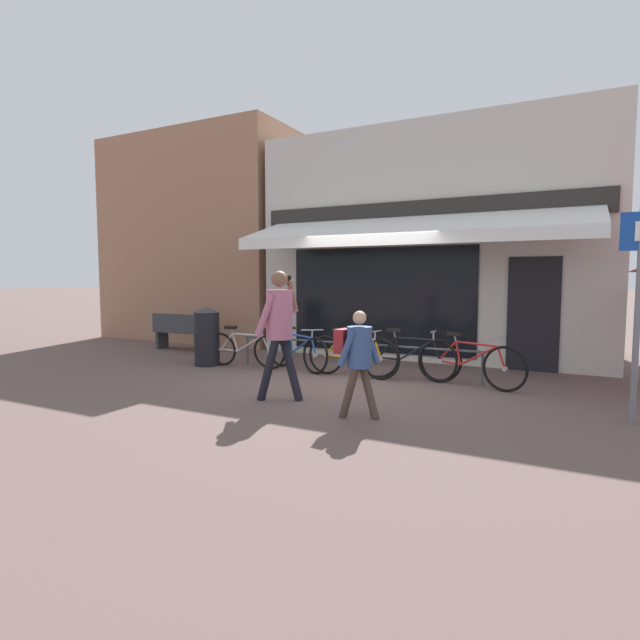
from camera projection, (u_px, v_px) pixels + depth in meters
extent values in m
plane|color=brown|center=(346.00, 382.00, 8.23)|extent=(160.00, 160.00, 0.00)
cube|color=beige|center=(437.00, 246.00, 11.33)|extent=(7.28, 3.00, 4.86)
cube|color=black|center=(379.00, 300.00, 10.45)|extent=(4.00, 0.04, 2.20)
cube|color=black|center=(533.00, 314.00, 9.10)|extent=(0.90, 0.04, 2.10)
cube|color=#282623|center=(418.00, 211.00, 9.93)|extent=(6.92, 0.06, 0.44)
cube|color=white|center=(406.00, 224.00, 9.29)|extent=(6.55, 1.55, 0.50)
cube|color=white|center=(393.00, 239.00, 8.64)|extent=(6.55, 0.03, 0.20)
cube|color=#9E7056|center=(219.00, 241.00, 14.76)|extent=(5.53, 4.00, 5.59)
cylinder|color=#47494F|center=(352.00, 343.00, 8.87)|extent=(4.61, 0.04, 0.04)
cylinder|color=#47494F|center=(248.00, 350.00, 9.92)|extent=(0.04, 0.04, 0.55)
cylinder|color=#47494F|center=(482.00, 369.00, 7.86)|extent=(0.04, 0.04, 0.55)
torus|color=black|center=(269.00, 352.00, 9.32)|extent=(0.67, 0.19, 0.66)
cylinder|color=#9E9EA3|center=(269.00, 352.00, 9.32)|extent=(0.08, 0.07, 0.08)
torus|color=black|center=(221.00, 349.00, 9.72)|extent=(0.67, 0.19, 0.66)
cylinder|color=#9E9EA3|center=(221.00, 349.00, 9.72)|extent=(0.08, 0.07, 0.08)
cylinder|color=#BCB7B2|center=(250.00, 343.00, 9.44)|extent=(0.59, 0.04, 0.35)
cylinder|color=#BCB7B2|center=(247.00, 335.00, 9.42)|extent=(0.65, 0.09, 0.05)
cylinder|color=#BCB7B2|center=(235.00, 342.00, 9.56)|extent=(0.12, 0.10, 0.35)
cylinder|color=#BCB7B2|center=(229.00, 350.00, 9.65)|extent=(0.37, 0.07, 0.05)
cylinder|color=#BCB7B2|center=(227.00, 341.00, 9.63)|extent=(0.32, 0.05, 0.35)
cylinder|color=#BCB7B2|center=(266.00, 344.00, 9.31)|extent=(0.16, 0.09, 0.32)
cylinder|color=#9E9EA3|center=(232.00, 331.00, 9.54)|extent=(0.06, 0.05, 0.11)
cube|color=black|center=(231.00, 327.00, 9.53)|extent=(0.25, 0.13, 0.06)
cylinder|color=#9E9EA3|center=(262.00, 332.00, 9.29)|extent=(0.03, 0.05, 0.14)
cylinder|color=#9E9EA3|center=(262.00, 328.00, 9.27)|extent=(0.07, 0.52, 0.09)
torus|color=black|center=(315.00, 356.00, 8.89)|extent=(0.65, 0.31, 0.66)
cylinder|color=#9E9EA3|center=(315.00, 356.00, 8.89)|extent=(0.09, 0.08, 0.07)
torus|color=black|center=(281.00, 350.00, 9.64)|extent=(0.65, 0.31, 0.66)
cylinder|color=#9E9EA3|center=(281.00, 350.00, 9.64)|extent=(0.09, 0.08, 0.07)
cylinder|color=#1E4793|center=(302.00, 345.00, 9.17)|extent=(0.55, 0.21, 0.35)
cylinder|color=#1E4793|center=(301.00, 336.00, 9.19)|extent=(0.59, 0.25, 0.05)
cylinder|color=#1E4793|center=(291.00, 343.00, 9.40)|extent=(0.11, 0.09, 0.35)
cylinder|color=#1E4793|center=(286.00, 351.00, 9.51)|extent=(0.34, 0.16, 0.05)
cylinder|color=#1E4793|center=(286.00, 342.00, 9.53)|extent=(0.30, 0.12, 0.35)
cylinder|color=#1E4793|center=(314.00, 347.00, 8.93)|extent=(0.14, 0.10, 0.32)
cylinder|color=#9E9EA3|center=(290.00, 331.00, 9.43)|extent=(0.06, 0.05, 0.11)
cube|color=black|center=(290.00, 328.00, 9.44)|extent=(0.26, 0.18, 0.06)
cylinder|color=#9E9EA3|center=(312.00, 334.00, 8.96)|extent=(0.04, 0.04, 0.14)
cylinder|color=#9E9EA3|center=(312.00, 330.00, 8.96)|extent=(0.21, 0.50, 0.05)
torus|color=black|center=(381.00, 359.00, 8.38)|extent=(0.70, 0.09, 0.70)
cylinder|color=#9E9EA3|center=(381.00, 359.00, 8.38)|extent=(0.07, 0.06, 0.07)
torus|color=black|center=(326.00, 355.00, 8.88)|extent=(0.70, 0.09, 0.70)
cylinder|color=#9E9EA3|center=(326.00, 355.00, 8.88)|extent=(0.07, 0.06, 0.07)
cylinder|color=orange|center=(359.00, 349.00, 8.56)|extent=(0.58, 0.04, 0.37)
cylinder|color=orange|center=(358.00, 338.00, 8.57)|extent=(0.64, 0.05, 0.05)
cylinder|color=orange|center=(343.00, 347.00, 8.72)|extent=(0.12, 0.06, 0.37)
cylinder|color=orange|center=(335.00, 356.00, 8.79)|extent=(0.37, 0.05, 0.05)
cylinder|color=orange|center=(333.00, 346.00, 8.81)|extent=(0.31, 0.04, 0.36)
cylinder|color=orange|center=(378.00, 350.00, 8.40)|extent=(0.15, 0.06, 0.34)
cylinder|color=#9E9EA3|center=(340.00, 334.00, 8.73)|extent=(0.06, 0.03, 0.11)
cube|color=black|center=(339.00, 330.00, 8.74)|extent=(0.24, 0.11, 0.05)
cylinder|color=#9E9EA3|center=(375.00, 336.00, 8.42)|extent=(0.03, 0.03, 0.14)
cylinder|color=#9E9EA3|center=(375.00, 331.00, 8.41)|extent=(0.04, 0.52, 0.05)
torus|color=black|center=(440.00, 361.00, 8.16)|extent=(0.72, 0.16, 0.72)
cylinder|color=#9E9EA3|center=(440.00, 361.00, 8.16)|extent=(0.08, 0.07, 0.07)
torus|color=black|center=(379.00, 357.00, 8.53)|extent=(0.72, 0.16, 0.72)
cylinder|color=#9E9EA3|center=(379.00, 357.00, 8.53)|extent=(0.08, 0.07, 0.07)
cylinder|color=black|center=(416.00, 350.00, 8.30)|extent=(0.57, 0.12, 0.38)
cylinder|color=black|center=(414.00, 339.00, 8.31)|extent=(0.63, 0.10, 0.05)
cylinder|color=black|center=(397.00, 349.00, 8.41)|extent=(0.12, 0.05, 0.38)
cylinder|color=black|center=(389.00, 358.00, 8.47)|extent=(0.36, 0.07, 0.05)
cylinder|color=black|center=(387.00, 347.00, 8.47)|extent=(0.31, 0.09, 0.37)
cylinder|color=black|center=(437.00, 350.00, 8.18)|extent=(0.15, 0.04, 0.35)
cylinder|color=#9E9EA3|center=(395.00, 334.00, 8.42)|extent=(0.06, 0.03, 0.11)
cube|color=black|center=(394.00, 330.00, 8.42)|extent=(0.25, 0.13, 0.06)
cylinder|color=#9E9EA3|center=(433.00, 336.00, 8.19)|extent=(0.03, 0.04, 0.14)
cylinder|color=#9E9EA3|center=(434.00, 332.00, 8.19)|extent=(0.08, 0.52, 0.05)
torus|color=black|center=(505.00, 369.00, 7.48)|extent=(0.69, 0.23, 0.70)
cylinder|color=#9E9EA3|center=(505.00, 369.00, 7.48)|extent=(0.08, 0.08, 0.07)
torus|color=black|center=(438.00, 361.00, 8.22)|extent=(0.69, 0.23, 0.70)
cylinder|color=#9E9EA3|center=(438.00, 361.00, 8.22)|extent=(0.08, 0.08, 0.07)
cylinder|color=#B21E1E|center=(478.00, 356.00, 7.75)|extent=(0.60, 0.19, 0.38)
cylinder|color=#B21E1E|center=(476.00, 344.00, 7.76)|extent=(0.67, 0.21, 0.05)
cylinder|color=#B21E1E|center=(458.00, 353.00, 7.98)|extent=(0.12, 0.07, 0.37)
cylinder|color=#B21E1E|center=(449.00, 363.00, 8.09)|extent=(0.39, 0.13, 0.05)
cylinder|color=#B21E1E|center=(447.00, 351.00, 8.11)|extent=(0.33, 0.12, 0.37)
cylinder|color=#B21E1E|center=(501.00, 358.00, 7.51)|extent=(0.16, 0.07, 0.34)
cylinder|color=#9E9EA3|center=(455.00, 338.00, 8.00)|extent=(0.06, 0.04, 0.11)
cube|color=black|center=(454.00, 334.00, 8.00)|extent=(0.26, 0.16, 0.05)
cylinder|color=#9E9EA3|center=(498.00, 342.00, 7.53)|extent=(0.03, 0.03, 0.14)
cylinder|color=#9E9EA3|center=(498.00, 337.00, 7.52)|extent=(0.16, 0.51, 0.03)
cylinder|color=black|center=(291.00, 369.00, 7.00)|extent=(0.37, 0.13, 0.90)
cylinder|color=black|center=(268.00, 370.00, 6.93)|extent=(0.37, 0.13, 0.90)
cylinder|color=#B26684|center=(279.00, 315.00, 6.90)|extent=(0.38, 0.38, 0.68)
sphere|color=brown|center=(279.00, 279.00, 6.86)|extent=(0.23, 0.23, 0.23)
cylinder|color=#B26684|center=(265.00, 315.00, 6.75)|extent=(0.31, 0.18, 0.61)
cylinder|color=#B26684|center=(291.00, 303.00, 7.06)|extent=(0.23, 0.20, 0.30)
cylinder|color=brown|center=(292.00, 296.00, 7.03)|extent=(0.15, 0.20, 0.46)
cube|color=black|center=(289.00, 281.00, 6.98)|extent=(0.02, 0.07, 0.14)
cylinder|color=#47382D|center=(369.00, 392.00, 6.10)|extent=(0.29, 0.13, 0.66)
cylinder|color=#47382D|center=(349.00, 393.00, 6.07)|extent=(0.29, 0.13, 0.66)
cylinder|color=#334C7F|center=(359.00, 347.00, 6.04)|extent=(0.34, 0.34, 0.50)
sphere|color=tan|center=(360.00, 318.00, 6.01)|extent=(0.16, 0.16, 0.16)
cylinder|color=#334C7F|center=(347.00, 348.00, 5.93)|extent=(0.24, 0.12, 0.45)
cylinder|color=#334C7F|center=(372.00, 346.00, 6.14)|extent=(0.24, 0.12, 0.45)
cube|color=maroon|center=(344.00, 341.00, 6.16)|extent=(0.17, 0.27, 0.30)
cylinder|color=black|center=(207.00, 339.00, 9.76)|extent=(0.49, 0.49, 1.04)
cone|color=#33353A|center=(206.00, 310.00, 9.72)|extent=(0.50, 0.50, 0.10)
cylinder|color=slate|center=(637.00, 317.00, 5.75)|extent=(0.07, 0.07, 2.52)
cube|color=#38383D|center=(184.00, 331.00, 11.81)|extent=(1.60, 0.46, 0.06)
cube|color=#38383D|center=(178.00, 323.00, 11.63)|extent=(1.60, 0.07, 0.40)
cube|color=#38383D|center=(162.00, 339.00, 12.17)|extent=(0.08, 0.35, 0.45)
cube|color=#38383D|center=(208.00, 343.00, 11.50)|extent=(0.08, 0.35, 0.45)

